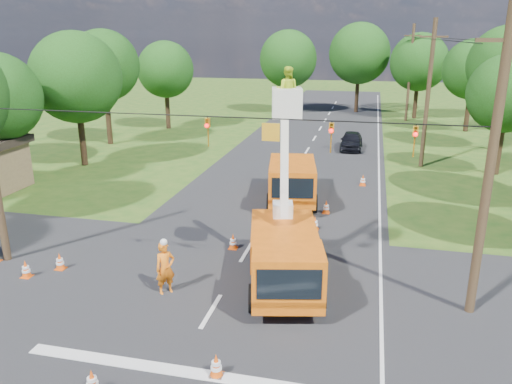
% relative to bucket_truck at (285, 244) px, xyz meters
% --- Properties ---
extents(ground, '(140.00, 140.00, 0.00)m').
position_rel_bucket_truck_xyz_m(ground, '(-2.08, 17.58, -1.66)').
color(ground, '#285318').
rests_on(ground, ground).
extents(road_main, '(12.00, 100.00, 0.06)m').
position_rel_bucket_truck_xyz_m(road_main, '(-2.08, 17.58, -1.66)').
color(road_main, black).
rests_on(road_main, ground).
extents(road_cross, '(56.00, 10.00, 0.07)m').
position_rel_bucket_truck_xyz_m(road_cross, '(-2.08, -0.42, -1.66)').
color(road_cross, black).
rests_on(road_cross, ground).
extents(stop_bar, '(9.00, 0.45, 0.02)m').
position_rel_bucket_truck_xyz_m(stop_bar, '(-2.08, -5.62, -1.66)').
color(stop_bar, silver).
rests_on(stop_bar, ground).
extents(edge_line, '(0.12, 90.00, 0.02)m').
position_rel_bucket_truck_xyz_m(edge_line, '(3.52, 17.58, -1.66)').
color(edge_line, silver).
rests_on(edge_line, ground).
extents(bucket_truck, '(3.63, 6.70, 7.94)m').
position_rel_bucket_truck_xyz_m(bucket_truck, '(0.00, 0.00, 0.00)').
color(bucket_truck, orange).
rests_on(bucket_truck, ground).
extents(second_truck, '(3.44, 6.83, 2.45)m').
position_rel_bucket_truck_xyz_m(second_truck, '(-1.29, 9.80, -0.38)').
color(second_truck, orange).
rests_on(second_truck, ground).
extents(ground_worker, '(0.85, 0.84, 1.97)m').
position_rel_bucket_truck_xyz_m(ground_worker, '(-4.06, -1.53, -0.67)').
color(ground_worker, '#E74B13').
rests_on(ground_worker, ground).
extents(distant_car, '(1.71, 4.21, 1.43)m').
position_rel_bucket_truck_xyz_m(distant_car, '(1.32, 23.98, -0.94)').
color(distant_car, black).
rests_on(distant_car, ground).
extents(traffic_cone_0, '(0.38, 0.38, 0.71)m').
position_rel_bucket_truck_xyz_m(traffic_cone_0, '(-3.85, -6.92, -1.30)').
color(traffic_cone_0, '#E44E0C').
rests_on(traffic_cone_0, ground).
extents(traffic_cone_1, '(0.38, 0.38, 0.71)m').
position_rel_bucket_truck_xyz_m(traffic_cone_1, '(-0.91, -5.56, -1.30)').
color(traffic_cone_1, '#E44E0C').
rests_on(traffic_cone_1, ground).
extents(traffic_cone_2, '(0.38, 0.38, 0.71)m').
position_rel_bucket_truck_xyz_m(traffic_cone_2, '(0.47, 5.74, -1.30)').
color(traffic_cone_2, '#E44E0C').
rests_on(traffic_cone_2, ground).
extents(traffic_cone_3, '(0.38, 0.38, 0.71)m').
position_rel_bucket_truck_xyz_m(traffic_cone_3, '(0.78, 8.18, -1.30)').
color(traffic_cone_3, '#E44E0C').
rests_on(traffic_cone_3, ground).
extents(traffic_cone_4, '(0.38, 0.38, 0.71)m').
position_rel_bucket_truck_xyz_m(traffic_cone_4, '(-8.90, -0.73, -1.30)').
color(traffic_cone_4, '#E44E0C').
rests_on(traffic_cone_4, ground).
extents(traffic_cone_5, '(0.38, 0.38, 0.71)m').
position_rel_bucket_truck_xyz_m(traffic_cone_5, '(-9.77, -1.63, -1.30)').
color(traffic_cone_5, '#E44E0C').
rests_on(traffic_cone_5, ground).
extents(traffic_cone_7, '(0.38, 0.38, 0.71)m').
position_rel_bucket_truck_xyz_m(traffic_cone_7, '(2.52, 13.71, -1.30)').
color(traffic_cone_7, '#E44E0C').
rests_on(traffic_cone_7, ground).
extents(traffic_cone_8, '(0.38, 0.38, 0.71)m').
position_rel_bucket_truck_xyz_m(traffic_cone_8, '(-2.74, 2.73, -1.30)').
color(traffic_cone_8, '#E44E0C').
rests_on(traffic_cone_8, ground).
extents(pole_right_near, '(1.80, 0.30, 10.00)m').
position_rel_bucket_truck_xyz_m(pole_right_near, '(6.42, -0.42, 3.45)').
color(pole_right_near, '#4C3823').
rests_on(pole_right_near, ground).
extents(pole_right_mid, '(1.80, 0.30, 10.00)m').
position_rel_bucket_truck_xyz_m(pole_right_mid, '(6.42, 19.58, 3.45)').
color(pole_right_mid, '#4C3823').
rests_on(pole_right_mid, ground).
extents(pole_right_far, '(1.80, 0.30, 10.00)m').
position_rel_bucket_truck_xyz_m(pole_right_far, '(6.42, 39.58, 3.45)').
color(pole_right_far, '#4C3823').
rests_on(pole_right_far, ground).
extents(signal_span, '(18.00, 0.29, 1.07)m').
position_rel_bucket_truck_xyz_m(signal_span, '(0.15, -0.43, 4.22)').
color(signal_span, black).
rests_on(signal_span, ground).
extents(tree_left_d, '(6.20, 6.20, 9.24)m').
position_rel_bucket_truck_xyz_m(tree_left_d, '(-17.08, 14.58, 4.47)').
color(tree_left_d, '#382616').
rests_on(tree_left_d, ground).
extents(tree_left_e, '(5.80, 5.80, 9.41)m').
position_rel_bucket_truck_xyz_m(tree_left_e, '(-18.88, 21.58, 4.83)').
color(tree_left_e, '#382616').
rests_on(tree_left_e, ground).
extents(tree_left_f, '(5.40, 5.40, 8.40)m').
position_rel_bucket_truck_xyz_m(tree_left_f, '(-16.88, 29.58, 4.03)').
color(tree_left_f, '#382616').
rests_on(tree_left_f, ground).
extents(tree_right_c, '(5.00, 5.00, 7.83)m').
position_rel_bucket_truck_xyz_m(tree_right_c, '(11.12, 18.58, 3.66)').
color(tree_right_c, '#382616').
rests_on(tree_right_c, ground).
extents(tree_right_d, '(6.00, 6.00, 9.70)m').
position_rel_bucket_truck_xyz_m(tree_right_d, '(12.72, 26.58, 5.02)').
color(tree_right_d, '#382616').
rests_on(tree_right_d, ground).
extents(tree_right_e, '(5.60, 5.60, 8.63)m').
position_rel_bucket_truck_xyz_m(tree_right_e, '(11.72, 34.58, 4.15)').
color(tree_right_e, '#382616').
rests_on(tree_right_e, ground).
extents(tree_far_a, '(6.60, 6.60, 9.50)m').
position_rel_bucket_truck_xyz_m(tree_far_a, '(-7.08, 42.58, 4.53)').
color(tree_far_a, '#382616').
rests_on(tree_far_a, ground).
extents(tree_far_b, '(7.00, 7.00, 10.32)m').
position_rel_bucket_truck_xyz_m(tree_far_b, '(0.92, 44.58, 5.15)').
color(tree_far_b, '#382616').
rests_on(tree_far_b, ground).
extents(tree_far_c, '(6.20, 6.20, 9.18)m').
position_rel_bucket_truck_xyz_m(tree_far_c, '(7.42, 41.58, 4.41)').
color(tree_far_c, '#382616').
rests_on(tree_far_c, ground).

